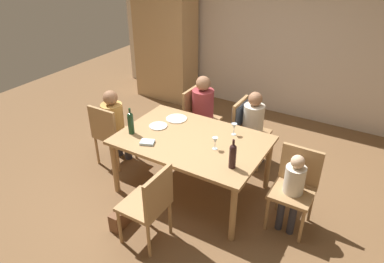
% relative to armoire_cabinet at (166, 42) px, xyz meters
% --- Properties ---
extents(ground_plane, '(10.00, 10.00, 0.00)m').
position_rel_armoire_cabinet_xyz_m(ground_plane, '(1.97, -2.34, -1.10)').
color(ground_plane, brown).
extents(rear_room_partition, '(6.40, 0.12, 2.70)m').
position_rel_armoire_cabinet_xyz_m(rear_room_partition, '(1.97, 0.45, 0.25)').
color(rear_room_partition, beige).
rests_on(rear_room_partition, ground_plane).
extents(armoire_cabinet, '(1.18, 0.62, 2.18)m').
position_rel_armoire_cabinet_xyz_m(armoire_cabinet, '(0.00, 0.00, 0.00)').
color(armoire_cabinet, tan).
rests_on(armoire_cabinet, ground_plane).
extents(dining_table, '(1.75, 1.18, 0.75)m').
position_rel_armoire_cabinet_xyz_m(dining_table, '(1.97, -2.34, -0.42)').
color(dining_table, '#A87F51').
rests_on(dining_table, ground_plane).
extents(chair_far_right, '(0.46, 0.44, 0.92)m').
position_rel_armoire_cabinet_xyz_m(chair_far_right, '(2.24, -1.37, -0.50)').
color(chair_far_right, '#A87F51').
rests_on(chair_far_right, ground_plane).
extents(chair_left_end, '(0.44, 0.44, 0.92)m').
position_rel_armoire_cabinet_xyz_m(chair_left_end, '(0.72, -2.43, -0.56)').
color(chair_left_end, '#A87F51').
rests_on(chair_left_end, ground_plane).
extents(chair_far_left, '(0.44, 0.44, 0.92)m').
position_rel_armoire_cabinet_xyz_m(chair_far_left, '(1.49, -1.37, -0.56)').
color(chair_far_left, '#A87F51').
rests_on(chair_far_left, ground_plane).
extents(chair_right_end, '(0.44, 0.44, 0.92)m').
position_rel_armoire_cabinet_xyz_m(chair_right_end, '(3.23, -2.25, -0.56)').
color(chair_right_end, '#A87F51').
rests_on(chair_right_end, ground_plane).
extents(chair_near, '(0.44, 0.44, 0.92)m').
position_rel_armoire_cabinet_xyz_m(chair_near, '(2.06, -3.31, -0.56)').
color(chair_near, '#A87F51').
rests_on(chair_near, ground_plane).
extents(person_woman_host, '(0.33, 0.28, 1.08)m').
position_rel_armoire_cabinet_xyz_m(person_woman_host, '(2.39, -1.37, -0.47)').
color(person_woman_host, '#33333D').
rests_on(person_woman_host, ground_plane).
extents(person_man_bearded, '(0.29, 0.33, 1.10)m').
position_rel_armoire_cabinet_xyz_m(person_man_bearded, '(0.72, -2.31, -0.46)').
color(person_man_bearded, '#33333D').
rests_on(person_man_bearded, ground_plane).
extents(person_man_guest, '(0.36, 0.31, 1.15)m').
position_rel_armoire_cabinet_xyz_m(person_man_guest, '(1.61, -1.37, -0.43)').
color(person_man_guest, '#33333D').
rests_on(person_man_guest, ground_plane).
extents(person_child_small, '(0.22, 0.25, 0.94)m').
position_rel_armoire_cabinet_xyz_m(person_child_small, '(3.23, -2.36, -0.54)').
color(person_child_small, '#33333D').
rests_on(person_child_small, ground_plane).
extents(wine_bottle_tall_green, '(0.08, 0.08, 0.33)m').
position_rel_armoire_cabinet_xyz_m(wine_bottle_tall_green, '(2.63, -2.62, -0.20)').
color(wine_bottle_tall_green, black).
rests_on(wine_bottle_tall_green, dining_table).
extents(wine_bottle_dark_red, '(0.07, 0.07, 0.34)m').
position_rel_armoire_cabinet_xyz_m(wine_bottle_dark_red, '(1.27, -2.60, -0.19)').
color(wine_bottle_dark_red, '#19381E').
rests_on(wine_bottle_dark_red, dining_table).
extents(wine_glass_near_left, '(0.07, 0.07, 0.15)m').
position_rel_armoire_cabinet_xyz_m(wine_glass_near_left, '(2.36, -1.99, -0.24)').
color(wine_glass_near_left, silver).
rests_on(wine_glass_near_left, dining_table).
extents(wine_glass_centre, '(0.07, 0.07, 0.15)m').
position_rel_armoire_cabinet_xyz_m(wine_glass_centre, '(2.31, -2.40, -0.24)').
color(wine_glass_centre, silver).
rests_on(wine_glass_centre, dining_table).
extents(dinner_plate_host, '(0.27, 0.27, 0.01)m').
position_rel_armoire_cabinet_xyz_m(dinner_plate_host, '(1.54, -2.01, -0.34)').
color(dinner_plate_host, white).
rests_on(dinner_plate_host, dining_table).
extents(dinner_plate_guest_left, '(0.23, 0.23, 0.01)m').
position_rel_armoire_cabinet_xyz_m(dinner_plate_guest_left, '(1.45, -2.30, -0.34)').
color(dinner_plate_guest_left, silver).
rests_on(dinner_plate_guest_left, dining_table).
extents(folded_napkin, '(0.19, 0.17, 0.03)m').
position_rel_armoire_cabinet_xyz_m(folded_napkin, '(1.58, -2.70, -0.33)').
color(folded_napkin, '#ADC6D6').
rests_on(folded_napkin, dining_table).
extents(handbag, '(0.13, 0.28, 0.22)m').
position_rel_armoire_cabinet_xyz_m(handbag, '(1.62, -3.31, -0.99)').
color(handbag, brown).
rests_on(handbag, ground_plane).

